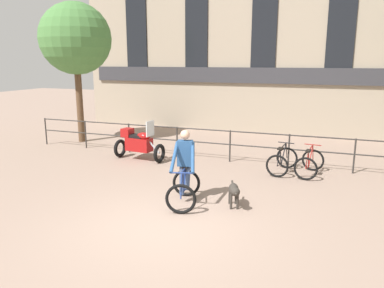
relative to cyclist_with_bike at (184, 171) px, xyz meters
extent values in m
plane|color=gray|center=(0.06, -1.31, -0.76)|extent=(60.00, 60.00, 0.00)
cylinder|color=#2D2B28|center=(-7.44, 3.89, -0.24)|extent=(0.05, 0.05, 1.05)
cylinder|color=#2D2B28|center=(-5.56, 3.89, -0.24)|extent=(0.05, 0.05, 1.05)
cylinder|color=#2D2B28|center=(-3.69, 3.89, -0.24)|extent=(0.05, 0.05, 1.05)
cylinder|color=#2D2B28|center=(-1.81, 3.89, -0.24)|extent=(0.05, 0.05, 1.05)
cylinder|color=#2D2B28|center=(0.06, 3.89, -0.24)|extent=(0.05, 0.05, 1.05)
cylinder|color=#2D2B28|center=(1.94, 3.89, -0.24)|extent=(0.05, 0.05, 1.05)
cylinder|color=#2D2B28|center=(3.81, 3.89, -0.24)|extent=(0.05, 0.05, 1.05)
cylinder|color=#2D2B28|center=(0.06, 3.89, 0.26)|extent=(15.00, 0.04, 0.04)
cylinder|color=#2D2B28|center=(0.06, 3.89, -0.19)|extent=(15.00, 0.04, 0.04)
cube|color=gray|center=(0.06, 9.69, 4.13)|extent=(18.00, 0.60, 9.78)
cube|color=#333338|center=(0.06, 9.33, 1.84)|extent=(17.10, 0.12, 0.70)
cube|color=black|center=(-6.24, 9.36, 4.62)|extent=(1.10, 0.06, 5.48)
cube|color=black|center=(-3.09, 9.36, 4.62)|extent=(1.10, 0.06, 5.48)
cube|color=black|center=(0.06, 9.36, 4.62)|extent=(1.10, 0.06, 5.48)
cube|color=black|center=(3.21, 9.36, 4.62)|extent=(1.10, 0.06, 5.48)
torus|color=black|center=(0.18, -0.66, -0.42)|extent=(0.67, 0.24, 0.68)
torus|color=black|center=(-0.11, 0.40, -0.42)|extent=(0.67, 0.24, 0.68)
cylinder|color=navy|center=(0.07, -0.25, -0.19)|extent=(0.16, 0.48, 0.60)
cylinder|color=navy|center=(-0.02, 0.07, -0.22)|extent=(0.09, 0.23, 0.52)
cylinder|color=navy|center=(0.04, -0.15, 0.07)|extent=(0.21, 0.65, 0.10)
cylinder|color=navy|center=(-0.05, 0.19, -0.45)|extent=(0.14, 0.44, 0.08)
cylinder|color=navy|center=(-0.07, 0.28, -0.19)|extent=(0.09, 0.26, 0.47)
cylinder|color=navy|center=(0.15, -0.57, -0.16)|extent=(0.09, 0.22, 0.54)
cylinder|color=navy|center=(0.13, -0.47, 0.10)|extent=(0.47, 0.16, 0.03)
cube|color=black|center=(-0.04, 0.17, 0.06)|extent=(0.18, 0.26, 0.05)
cube|color=navy|center=(-0.04, 0.17, 0.39)|extent=(0.40, 0.31, 0.60)
sphere|color=tan|center=(-0.04, 0.17, 0.83)|extent=(0.22, 0.22, 0.22)
cylinder|color=navy|center=(-0.16, -0.21, 0.37)|extent=(0.20, 0.72, 0.60)
cylinder|color=navy|center=(0.24, -0.10, 0.37)|extent=(0.32, 0.70, 0.60)
cylinder|color=#384766|center=(-0.09, 0.05, -0.25)|extent=(0.21, 0.32, 0.69)
cylinder|color=#384766|center=(0.05, 0.09, -0.19)|extent=(0.16, 0.32, 0.58)
ellipsoid|color=#332D28|center=(1.14, 0.16, -0.36)|extent=(0.38, 0.55, 0.26)
cylinder|color=#332D28|center=(1.21, -0.03, -0.34)|extent=(0.18, 0.18, 0.15)
sphere|color=#332D28|center=(1.27, -0.18, -0.28)|extent=(0.19, 0.19, 0.19)
cone|color=#332D28|center=(1.30, -0.26, -0.30)|extent=(0.14, 0.14, 0.11)
cylinder|color=#332D28|center=(1.04, 0.44, -0.30)|extent=(0.10, 0.17, 0.10)
cylinder|color=#332D28|center=(1.13, -0.02, -0.59)|extent=(0.06, 0.06, 0.35)
cylinder|color=#332D28|center=(1.26, 0.03, -0.59)|extent=(0.06, 0.06, 0.35)
cylinder|color=#332D28|center=(1.02, 0.28, -0.59)|extent=(0.06, 0.06, 0.35)
cylinder|color=#332D28|center=(1.15, 0.33, -0.59)|extent=(0.06, 0.06, 0.35)
torus|color=black|center=(-2.05, 2.98, -0.45)|extent=(0.19, 0.63, 0.62)
torus|color=black|center=(-3.63, 3.16, -0.45)|extent=(0.19, 0.63, 0.62)
cube|color=maroon|center=(-2.84, 3.07, -0.23)|extent=(0.91, 0.50, 0.44)
ellipsoid|color=maroon|center=(-2.65, 3.04, 0.07)|extent=(0.51, 0.37, 0.24)
cube|color=black|center=(-2.95, 3.08, 0.04)|extent=(0.59, 0.36, 0.10)
cylinder|color=#B2B2B7|center=(-2.25, 3.00, -0.27)|extent=(0.45, 0.11, 0.41)
cube|color=silver|center=(-2.39, 3.01, 0.34)|extent=(0.08, 0.44, 0.50)
cube|color=maroon|center=(-3.30, 3.12, 0.13)|extent=(0.36, 0.39, 0.28)
torus|color=black|center=(1.91, 3.76, -0.43)|extent=(0.66, 0.16, 0.66)
torus|color=black|center=(1.75, 2.72, -0.43)|extent=(0.66, 0.16, 0.66)
cylinder|color=black|center=(1.85, 3.35, -0.20)|extent=(0.10, 0.47, 0.58)
cylinder|color=black|center=(1.80, 3.04, -0.24)|extent=(0.06, 0.22, 0.51)
cylinder|color=black|center=(1.84, 3.26, 0.05)|extent=(0.12, 0.63, 0.10)
cylinder|color=black|center=(1.79, 2.93, -0.46)|extent=(0.09, 0.42, 0.07)
cylinder|color=black|center=(1.77, 2.83, -0.21)|extent=(0.06, 0.25, 0.46)
cylinder|color=black|center=(1.90, 3.66, -0.18)|extent=(0.06, 0.21, 0.52)
cylinder|color=black|center=(1.88, 3.57, 0.08)|extent=(0.48, 0.10, 0.03)
cube|color=black|center=(1.79, 2.95, 0.03)|extent=(0.15, 0.26, 0.05)
torus|color=black|center=(2.68, 3.76, -0.43)|extent=(0.66, 0.15, 0.66)
torus|color=black|center=(2.53, 2.72, -0.43)|extent=(0.66, 0.15, 0.66)
cylinder|color=maroon|center=(2.62, 3.35, -0.20)|extent=(0.09, 0.47, 0.58)
cylinder|color=maroon|center=(2.58, 3.04, -0.24)|extent=(0.06, 0.22, 0.51)
cylinder|color=maroon|center=(2.61, 3.26, 0.05)|extent=(0.12, 0.63, 0.10)
cylinder|color=maroon|center=(2.56, 2.93, -0.46)|extent=(0.08, 0.42, 0.07)
cylinder|color=maroon|center=(2.55, 2.83, -0.21)|extent=(0.06, 0.25, 0.46)
cylinder|color=maroon|center=(2.66, 3.66, -0.18)|extent=(0.05, 0.21, 0.52)
cylinder|color=maroon|center=(2.65, 3.57, 0.08)|extent=(0.48, 0.09, 0.03)
cube|color=black|center=(2.56, 2.95, 0.03)|extent=(0.15, 0.25, 0.05)
cylinder|color=brown|center=(-6.46, 4.83, 0.90)|extent=(0.26, 0.26, 3.33)
sphere|color=#477A3D|center=(-6.46, 4.83, 3.33)|extent=(2.77, 2.77, 2.77)
camera|label=1|loc=(3.06, -7.70, 2.50)|focal=35.00mm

